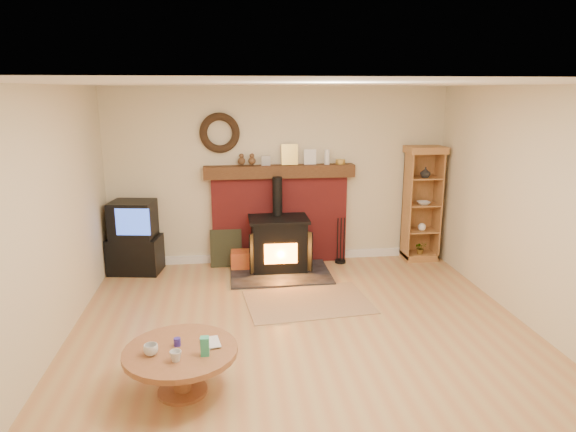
{
  "coord_description": "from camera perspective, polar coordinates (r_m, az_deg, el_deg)",
  "views": [
    {
      "loc": [
        -0.77,
        -4.72,
        2.55
      ],
      "look_at": [
        -0.08,
        1.0,
        1.13
      ],
      "focal_mm": 32.0,
      "sensor_mm": 36.0,
      "label": 1
    }
  ],
  "objects": [
    {
      "name": "ground",
      "position": [
        5.42,
        2.16,
        -14.19
      ],
      "size": [
        5.5,
        5.5,
        0.0
      ],
      "primitive_type": "plane",
      "color": "#B77C4C",
      "rests_on": "ground"
    },
    {
      "name": "room_shell",
      "position": [
        4.95,
        1.96,
        4.17
      ],
      "size": [
        5.02,
        5.52,
        2.61
      ],
      "color": "beige",
      "rests_on": "ground"
    },
    {
      "name": "chimney_breast",
      "position": [
        7.63,
        -0.93,
        0.64
      ],
      "size": [
        2.2,
        0.22,
        1.78
      ],
      "color": "maroon",
      "rests_on": "ground"
    },
    {
      "name": "wood_stove",
      "position": [
        7.36,
        -1.02,
        -3.24
      ],
      "size": [
        1.4,
        1.0,
        1.34
      ],
      "color": "black",
      "rests_on": "ground"
    },
    {
      "name": "area_rug",
      "position": [
        6.41,
        2.23,
        -9.52
      ],
      "size": [
        1.59,
        1.17,
        0.01
      ],
      "primitive_type": "cube",
      "rotation": [
        0.0,
        0.0,
        0.1
      ],
      "color": "brown",
      "rests_on": "ground"
    },
    {
      "name": "tv_unit",
      "position": [
        7.59,
        -16.7,
        -2.42
      ],
      "size": [
        0.77,
        0.59,
        1.04
      ],
      "color": "black",
      "rests_on": "ground"
    },
    {
      "name": "curio_cabinet",
      "position": [
        8.01,
        14.62,
        1.36
      ],
      "size": [
        0.56,
        0.4,
        1.74
      ],
      "color": "olive",
      "rests_on": "ground"
    },
    {
      "name": "firelog_box",
      "position": [
        7.52,
        -4.69,
        -4.89
      ],
      "size": [
        0.44,
        0.28,
        0.27
      ],
      "primitive_type": "cube",
      "rotation": [
        0.0,
        0.0,
        -0.04
      ],
      "color": "orange",
      "rests_on": "ground"
    },
    {
      "name": "leaning_painting",
      "position": [
        7.62,
        -6.9,
        -3.58
      ],
      "size": [
        0.46,
        0.12,
        0.55
      ],
      "primitive_type": "cube",
      "rotation": [
        -0.17,
        0.0,
        0.0
      ],
      "color": "black",
      "rests_on": "ground"
    },
    {
      "name": "fire_tools",
      "position": [
        7.8,
        5.85,
        -4.24
      ],
      "size": [
        0.16,
        0.16,
        0.7
      ],
      "color": "black",
      "rests_on": "ground"
    },
    {
      "name": "coffee_table",
      "position": [
        4.61,
        -11.84,
        -15.13
      ],
      "size": [
        0.97,
        0.97,
        0.57
      ],
      "color": "brown",
      "rests_on": "ground"
    }
  ]
}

